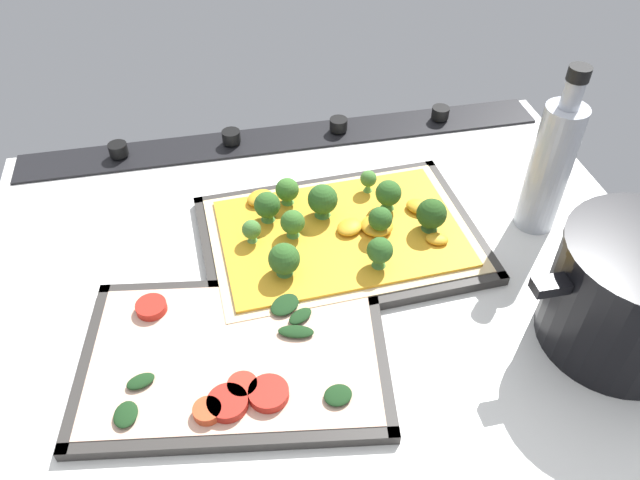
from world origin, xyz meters
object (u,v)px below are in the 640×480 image
veggie_pizza_back (234,357)px  baking_tray_back (235,358)px  oil_bottle (551,165)px  cooking_pot (632,295)px  baking_tray_front (341,240)px  broccoli_pizza (341,229)px

veggie_pizza_back → baking_tray_back: bearing=-100.2°
baking_tray_back → oil_bottle: size_ratio=1.56×
cooking_pot → baking_tray_front: bearing=-38.8°
broccoli_pizza → oil_bottle: size_ratio=1.48×
cooking_pot → oil_bottle: (-0.03, -19.42, 2.60)cm
broccoli_pizza → cooking_pot: bearing=140.9°
broccoli_pizza → oil_bottle: bearing=176.3°
baking_tray_back → oil_bottle: 44.55cm
baking_tray_front → oil_bottle: oil_bottle is taller
baking_tray_front → oil_bottle: bearing=176.8°
baking_tray_back → veggie_pizza_back: bearing=79.8°
baking_tray_back → veggie_pizza_back: size_ratio=1.08×
veggie_pizza_back → oil_bottle: bearing=-160.5°
baking_tray_back → veggie_pizza_back: (0.07, 0.38, 0.70)cm
baking_tray_front → veggie_pizza_back: 22.17cm
baking_tray_front → baking_tray_back: 21.84cm
oil_bottle → cooking_pot: bearing=89.9°
baking_tray_back → cooking_pot: cooking_pot is taller
veggie_pizza_back → oil_bottle: (-41.31, -14.60, 8.34)cm
veggie_pizza_back → cooking_pot: bearing=173.3°
broccoli_pizza → veggie_pizza_back: bearing=46.7°
baking_tray_front → cooking_pot: cooking_pot is taller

